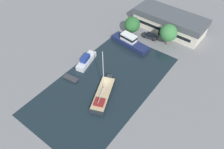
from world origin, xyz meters
The scene contains 10 objects.
ground_plane centered at (0.00, 0.00, 0.00)m, with size 440.00×440.00×0.00m, color slate.
water_canal centered at (0.00, 0.00, 0.00)m, with size 21.65×39.71×0.01m, color black.
warehouse_building centered at (1.68, 31.56, 2.94)m, with size 23.02×9.84×5.81m.
quay_tree_near_building centered at (4.83, 23.96, 4.25)m, with size 5.09×5.09×6.80m.
quay_tree_by_water centered at (-6.15, 21.47, 4.07)m, with size 4.86×4.86×6.51m.
parked_car centered at (-0.81, 23.86, 0.83)m, with size 4.89×2.28×1.66m.
sailboat_moored centered at (2.08, -3.22, 0.71)m, with size 7.12×11.96×13.15m.
motor_cruiser centered at (-3.97, 17.05, 1.26)m, with size 12.61×4.62×3.51m.
small_dinghy centered at (-8.06, -3.97, 0.28)m, with size 4.25×2.06×0.53m.
cabin_boat centered at (-8.95, 3.04, 1.01)m, with size 3.94×8.01×2.73m.
Camera 1 is at (23.68, -28.47, 41.05)m, focal length 35.00 mm.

